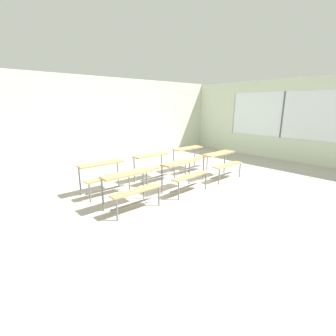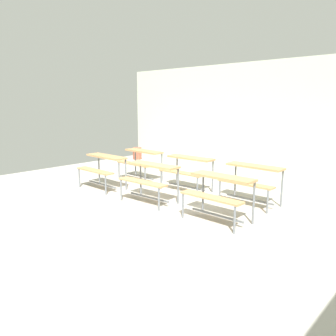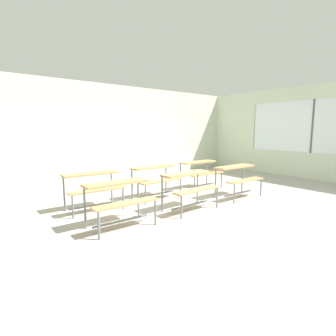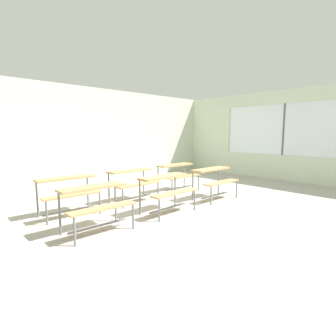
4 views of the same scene
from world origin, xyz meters
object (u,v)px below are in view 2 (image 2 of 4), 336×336
Objects in this scene: desk_bench_r0c0 at (103,164)px; desk_bench_r1c2 at (251,175)px; desk_bench_r0c2 at (219,187)px; desk_bench_r0c1 at (150,174)px; trash_bin at (137,153)px; desk_bench_r1c0 at (141,158)px; desk_bench_r1c1 at (187,166)px.

desk_bench_r1c2 is (3.05, 1.18, 0.00)m from desk_bench_r0c0.
desk_bench_r1c2 is at bearing 93.44° from desk_bench_r0c2.
desk_bench_r0c0 is 0.98× the size of desk_bench_r0c1.
desk_bench_r1c0 is at bearing -40.69° from trash_bin.
desk_bench_r1c1 and desk_bench_r1c2 have the same top height.
desk_bench_r1c0 is (0.01, 1.15, 0.00)m from desk_bench_r0c0.
desk_bench_r1c0 is 1.51m from desk_bench_r1c1.
desk_bench_r0c1 is 1.00× the size of desk_bench_r1c0.
desk_bench_r0c2 is 2.75× the size of trash_bin.
desk_bench_r0c1 is 1.15m from desk_bench_r1c1.
desk_bench_r0c2 and desk_bench_r1c0 have the same top height.
desk_bench_r0c1 is 2.79× the size of trash_bin.
desk_bench_r1c1 is at bearing 87.96° from desk_bench_r0c1.
desk_bench_r0c2 is (3.10, -0.00, 0.00)m from desk_bench_r0c0.
desk_bench_r1c0 is 3.21m from trash_bin.
desk_bench_r0c1 is at bearing -90.71° from desk_bench_r1c1.
desk_bench_r1c1 reaches higher than trash_bin.
desk_bench_r0c1 is at bearing -178.76° from desk_bench_r0c2.
desk_bench_r1c0 and desk_bench_r1c2 have the same top height.
desk_bench_r0c2 is (1.57, 0.02, 0.00)m from desk_bench_r0c1.
desk_bench_r0c1 is 1.92m from desk_bench_r1c0.
desk_bench_r1c0 is 3.03m from desk_bench_r1c2.
desk_bench_r1c0 is at bearing 140.12° from desk_bench_r0c1.
desk_bench_r1c1 is at bearing 144.98° from desk_bench_r0c2.
desk_bench_r0c1 is 1.57m from desk_bench_r0c2.
desk_bench_r1c2 is (1.52, 0.05, 0.00)m from desk_bench_r1c1.
desk_bench_r0c1 is 1.01× the size of desk_bench_r0c2.
desk_bench_r0c1 reaches higher than trash_bin.
desk_bench_r0c1 is (1.53, -0.02, 0.00)m from desk_bench_r0c0.
desk_bench_r1c1 is at bearing -28.10° from trash_bin.
desk_bench_r0c1 and desk_bench_r1c1 have the same top height.
desk_bench_r0c0 is 1.90m from desk_bench_r1c1.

